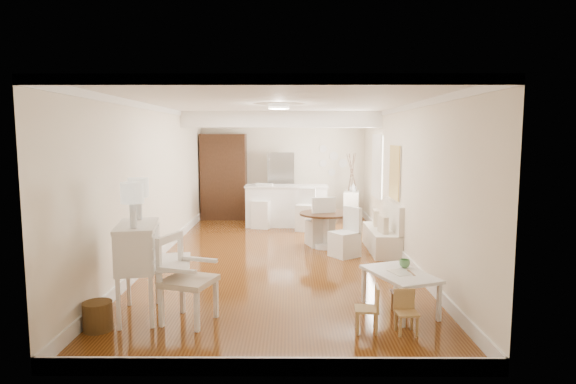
{
  "coord_description": "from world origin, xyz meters",
  "views": [
    {
      "loc": [
        0.19,
        -8.8,
        2.26
      ],
      "look_at": [
        0.15,
        0.3,
        1.19
      ],
      "focal_mm": 30.0,
      "sensor_mm": 36.0,
      "label": 1
    }
  ],
  "objects_px": {
    "slip_chair_near": "(344,232)",
    "pantry_cabinet": "(224,177)",
    "fridge": "(294,186)",
    "gustavian_armchair": "(189,279)",
    "bar_stool_left": "(262,206)",
    "slip_chair_far": "(320,221)",
    "kids_table": "(399,292)",
    "secretary_bureau": "(138,270)",
    "dining_table": "(325,230)",
    "kids_chair_a": "(367,308)",
    "breakfast_counter": "(286,206)",
    "kids_chair_c": "(406,312)",
    "wicker_basket": "(98,316)",
    "kids_chair_b": "(402,292)",
    "sideboard": "(351,207)",
    "bar_stool_right": "(305,210)"
  },
  "relations": [
    {
      "from": "pantry_cabinet",
      "to": "fridge",
      "type": "height_order",
      "value": "pantry_cabinet"
    },
    {
      "from": "secretary_bureau",
      "to": "bar_stool_left",
      "type": "relative_size",
      "value": 1.09
    },
    {
      "from": "kids_chair_a",
      "to": "breakfast_counter",
      "type": "relative_size",
      "value": 0.27
    },
    {
      "from": "kids_chair_a",
      "to": "sideboard",
      "type": "relative_size",
      "value": 0.66
    },
    {
      "from": "slip_chair_near",
      "to": "kids_table",
      "type": "bearing_deg",
      "value": -27.55
    },
    {
      "from": "kids_chair_b",
      "to": "fridge",
      "type": "relative_size",
      "value": 0.29
    },
    {
      "from": "kids_table",
      "to": "bar_stool_right",
      "type": "distance_m",
      "value": 5.4
    },
    {
      "from": "breakfast_counter",
      "to": "fridge",
      "type": "relative_size",
      "value": 1.14
    },
    {
      "from": "sideboard",
      "to": "gustavian_armchair",
      "type": "bearing_deg",
      "value": -103.09
    },
    {
      "from": "kids_chair_a",
      "to": "kids_chair_b",
      "type": "distance_m",
      "value": 0.84
    },
    {
      "from": "breakfast_counter",
      "to": "fridge",
      "type": "xyz_separation_m",
      "value": [
        0.2,
        1.05,
        0.39
      ]
    },
    {
      "from": "secretary_bureau",
      "to": "wicker_basket",
      "type": "xyz_separation_m",
      "value": [
        -0.35,
        -0.44,
        -0.42
      ]
    },
    {
      "from": "secretary_bureau",
      "to": "fridge",
      "type": "relative_size",
      "value": 0.66
    },
    {
      "from": "kids_chair_a",
      "to": "dining_table",
      "type": "distance_m",
      "value": 4.2
    },
    {
      "from": "slip_chair_far",
      "to": "kids_chair_c",
      "type": "bearing_deg",
      "value": 82.08
    },
    {
      "from": "bar_stool_left",
      "to": "sideboard",
      "type": "xyz_separation_m",
      "value": [
        2.29,
        0.79,
        -0.14
      ]
    },
    {
      "from": "kids_chair_a",
      "to": "bar_stool_right",
      "type": "distance_m",
      "value": 5.98
    },
    {
      "from": "kids_chair_a",
      "to": "dining_table",
      "type": "bearing_deg",
      "value": -173.14
    },
    {
      "from": "breakfast_counter",
      "to": "bar_stool_right",
      "type": "bearing_deg",
      "value": -52.23
    },
    {
      "from": "dining_table",
      "to": "bar_stool_left",
      "type": "distance_m",
      "value": 2.54
    },
    {
      "from": "kids_table",
      "to": "breakfast_counter",
      "type": "height_order",
      "value": "breakfast_counter"
    },
    {
      "from": "wicker_basket",
      "to": "breakfast_counter",
      "type": "height_order",
      "value": "breakfast_counter"
    },
    {
      "from": "secretary_bureau",
      "to": "dining_table",
      "type": "xyz_separation_m",
      "value": [
        2.61,
        3.72,
        -0.23
      ]
    },
    {
      "from": "slip_chair_far",
      "to": "sideboard",
      "type": "relative_size",
      "value": 1.21
    },
    {
      "from": "slip_chair_near",
      "to": "bar_stool_left",
      "type": "relative_size",
      "value": 0.85
    },
    {
      "from": "breakfast_counter",
      "to": "pantry_cabinet",
      "type": "height_order",
      "value": "pantry_cabinet"
    },
    {
      "from": "breakfast_counter",
      "to": "sideboard",
      "type": "xyz_separation_m",
      "value": [
        1.7,
        0.55,
        -0.11
      ]
    },
    {
      "from": "slip_chair_near",
      "to": "kids_chair_c",
      "type": "bearing_deg",
      "value": -30.42
    },
    {
      "from": "slip_chair_far",
      "to": "fridge",
      "type": "bearing_deg",
      "value": -98.03
    },
    {
      "from": "gustavian_armchair",
      "to": "kids_chair_a",
      "type": "relative_size",
      "value": 1.92
    },
    {
      "from": "slip_chair_far",
      "to": "kids_table",
      "type": "bearing_deg",
      "value": 84.96
    },
    {
      "from": "wicker_basket",
      "to": "kids_chair_b",
      "type": "xyz_separation_m",
      "value": [
        3.69,
        0.6,
        0.1
      ]
    },
    {
      "from": "slip_chair_near",
      "to": "fridge",
      "type": "distance_m",
      "value": 4.23
    },
    {
      "from": "slip_chair_near",
      "to": "pantry_cabinet",
      "type": "xyz_separation_m",
      "value": [
        -2.81,
        4.14,
        0.69
      ]
    },
    {
      "from": "kids_table",
      "to": "sideboard",
      "type": "xyz_separation_m",
      "value": [
        0.19,
        6.44,
        0.15
      ]
    },
    {
      "from": "gustavian_armchair",
      "to": "slip_chair_near",
      "type": "bearing_deg",
      "value": -16.58
    },
    {
      "from": "pantry_cabinet",
      "to": "dining_table",
      "type": "bearing_deg",
      "value": -53.86
    },
    {
      "from": "kids_table",
      "to": "kids_chair_a",
      "type": "relative_size",
      "value": 1.84
    },
    {
      "from": "kids_chair_a",
      "to": "kids_chair_c",
      "type": "bearing_deg",
      "value": 88.27
    },
    {
      "from": "kids_table",
      "to": "fridge",
      "type": "bearing_deg",
      "value": 100.66
    },
    {
      "from": "kids_chair_c",
      "to": "gustavian_armchair",
      "type": "bearing_deg",
      "value": 168.96
    },
    {
      "from": "kids_table",
      "to": "pantry_cabinet",
      "type": "relative_size",
      "value": 0.45
    },
    {
      "from": "breakfast_counter",
      "to": "pantry_cabinet",
      "type": "bearing_deg",
      "value": 147.57
    },
    {
      "from": "kids_table",
      "to": "sideboard",
      "type": "bearing_deg",
      "value": 88.28
    },
    {
      "from": "gustavian_armchair",
      "to": "bar_stool_left",
      "type": "distance_m",
      "value": 6.04
    },
    {
      "from": "dining_table",
      "to": "sideboard",
      "type": "relative_size",
      "value": 1.24
    },
    {
      "from": "secretary_bureau",
      "to": "sideboard",
      "type": "distance_m",
      "value": 7.49
    },
    {
      "from": "fridge",
      "to": "wicker_basket",
      "type": "bearing_deg",
      "value": -107.25
    },
    {
      "from": "kids_chair_c",
      "to": "slip_chair_far",
      "type": "xyz_separation_m",
      "value": [
        -0.72,
        4.46,
        0.26
      ]
    },
    {
      "from": "kids_chair_a",
      "to": "sideboard",
      "type": "distance_m",
      "value": 7.14
    }
  ]
}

